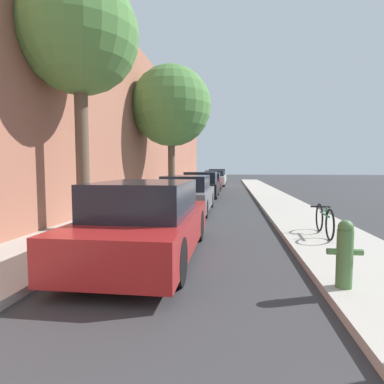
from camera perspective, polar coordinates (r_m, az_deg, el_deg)
ground_plane at (r=15.02m, az=4.49°, el=-1.86°), size 120.00×120.00×0.00m
sidewalk_left at (r=15.43m, az=-6.34°, el=-1.49°), size 2.00×52.00×0.12m
sidewalk_right at (r=15.16m, az=15.51°, el=-1.73°), size 2.00×52.00×0.12m
building_facade_left at (r=15.86m, az=-11.31°, el=12.12°), size 0.70×52.00×7.58m
parked_car_red at (r=5.84m, az=-8.07°, el=-5.30°), size 1.76×4.43×1.40m
parked_car_grey at (r=11.69m, az=-0.84°, el=-0.49°), size 1.73×4.67×1.36m
parked_car_black at (r=17.67m, az=1.72°, el=1.24°), size 1.89×4.23×1.41m
parked_car_maroon at (r=23.10m, az=3.14°, el=1.88°), size 1.76×4.13×1.28m
parked_car_white at (r=28.75m, az=4.19°, el=2.47°), size 1.86×4.55×1.39m
parked_car_champagne at (r=34.64m, az=4.61°, el=2.86°), size 1.91×4.18×1.49m
street_tree_near at (r=8.91m, az=-19.77°, el=25.11°), size 2.88×2.88×6.20m
street_tree_far at (r=16.03m, az=-3.80°, el=15.22°), size 3.92×3.92×6.51m
fire_hydrant at (r=4.51m, az=25.96°, el=-9.89°), size 0.43×0.20×0.87m
bicycle at (r=7.68m, az=22.85°, el=-4.76°), size 0.44×1.65×0.67m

